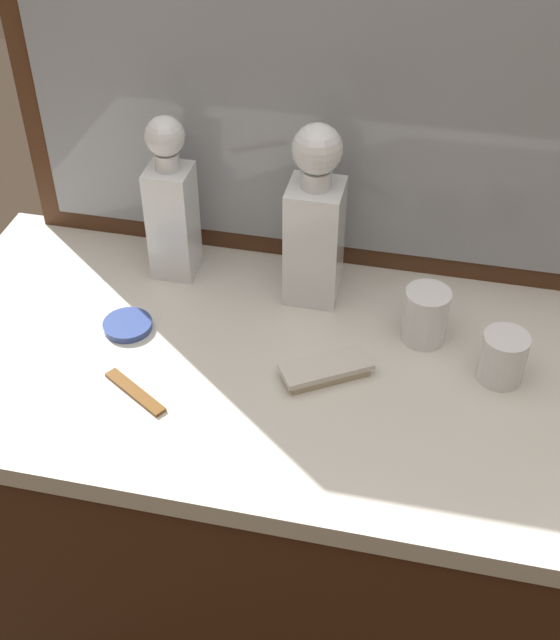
{
  "coord_description": "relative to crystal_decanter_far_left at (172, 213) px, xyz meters",
  "views": [
    {
      "loc": [
        0.21,
        -0.95,
        1.72
      ],
      "look_at": [
        0.0,
        0.0,
        0.9
      ],
      "focal_mm": 46.88,
      "sensor_mm": 36.0,
      "label": 1
    }
  ],
  "objects": [
    {
      "name": "ground_plane",
      "position": [
        0.23,
        -0.19,
        -0.94
      ],
      "size": [
        6.0,
        6.0,
        0.0
      ],
      "primitive_type": "plane",
      "color": "#2D2319"
    },
    {
      "name": "dresser",
      "position": [
        0.23,
        -0.19,
        -0.53
      ],
      "size": [
        1.2,
        0.61,
        0.82
      ],
      "color": "#472816",
      "rests_on": "ground_plane"
    },
    {
      "name": "dresser_mirror",
      "position": [
        0.23,
        0.09,
        0.25
      ],
      "size": [
        1.06,
        0.03,
        0.75
      ],
      "color": "#472816",
      "rests_on": "dresser"
    },
    {
      "name": "crystal_decanter_far_left",
      "position": [
        0.0,
        0.0,
        0.0
      ],
      "size": [
        0.07,
        0.07,
        0.3
      ],
      "color": "white",
      "rests_on": "dresser"
    },
    {
      "name": "crystal_decanter_front",
      "position": [
        0.25,
        -0.01,
        0.01
      ],
      "size": [
        0.09,
        0.09,
        0.32
      ],
      "color": "white",
      "rests_on": "dresser"
    },
    {
      "name": "crystal_tumbler_center",
      "position": [
        0.45,
        -0.09,
        -0.08
      ],
      "size": [
        0.07,
        0.07,
        0.09
      ],
      "color": "white",
      "rests_on": "dresser"
    },
    {
      "name": "crystal_tumbler_rear",
      "position": [
        0.57,
        -0.16,
        -0.08
      ],
      "size": [
        0.07,
        0.07,
        0.08
      ],
      "color": "white",
      "rests_on": "dresser"
    },
    {
      "name": "silver_brush_far_right",
      "position": [
        0.31,
        -0.21,
        -0.11
      ],
      "size": [
        0.15,
        0.12,
        0.02
      ],
      "color": "#B7A88C",
      "rests_on": "dresser"
    },
    {
      "name": "porcelain_dish",
      "position": [
        -0.03,
        -0.17,
        -0.11
      ],
      "size": [
        0.08,
        0.08,
        0.01
      ],
      "color": "#33478C",
      "rests_on": "dresser"
    },
    {
      "name": "tortoiseshell_comb",
      "position": [
        0.03,
        -0.31,
        -0.12
      ],
      "size": [
        0.12,
        0.08,
        0.01
      ],
      "color": "brown",
      "rests_on": "dresser"
    }
  ]
}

